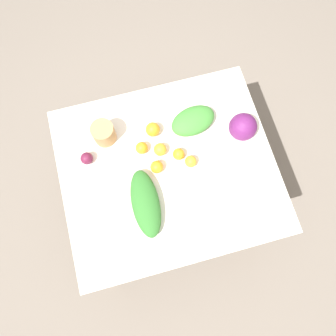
{
  "coord_description": "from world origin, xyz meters",
  "views": [
    {
      "loc": [
        -0.13,
        -0.49,
        2.49
      ],
      "look_at": [
        0.0,
        0.0,
        0.8
      ],
      "focal_mm": 35.0,
      "sensor_mm": 36.0,
      "label": 1
    }
  ],
  "objects_px": {
    "orange_1": "(179,154)",
    "orange_5": "(153,129)",
    "orange_4": "(191,162)",
    "paper_bag": "(104,133)",
    "greens_bunch_chard": "(193,121)",
    "orange_2": "(160,149)",
    "greens_bunch_dandelion": "(146,203)",
    "cabbage_purple": "(243,127)",
    "orange_0": "(157,167)",
    "beet_root": "(87,158)",
    "orange_3": "(142,148)"
  },
  "relations": [
    {
      "from": "greens_bunch_dandelion",
      "to": "orange_4",
      "type": "xyz_separation_m",
      "value": [
        0.29,
        0.16,
        -0.01
      ]
    },
    {
      "from": "orange_1",
      "to": "orange_5",
      "type": "bearing_deg",
      "value": 120.06
    },
    {
      "from": "beet_root",
      "to": "greens_bunch_chard",
      "type": "bearing_deg",
      "value": 5.36
    },
    {
      "from": "greens_bunch_dandelion",
      "to": "orange_5",
      "type": "height_order",
      "value": "greens_bunch_dandelion"
    },
    {
      "from": "orange_5",
      "to": "beet_root",
      "type": "bearing_deg",
      "value": -170.08
    },
    {
      "from": "paper_bag",
      "to": "orange_2",
      "type": "bearing_deg",
      "value": -30.58
    },
    {
      "from": "paper_bag",
      "to": "orange_2",
      "type": "xyz_separation_m",
      "value": [
        0.28,
        -0.16,
        -0.03
      ]
    },
    {
      "from": "greens_bunch_dandelion",
      "to": "greens_bunch_chard",
      "type": "distance_m",
      "value": 0.53
    },
    {
      "from": "orange_1",
      "to": "greens_bunch_chard",
      "type": "bearing_deg",
      "value": 51.95
    },
    {
      "from": "paper_bag",
      "to": "greens_bunch_chard",
      "type": "xyz_separation_m",
      "value": [
        0.49,
        -0.05,
        -0.02
      ]
    },
    {
      "from": "orange_2",
      "to": "cabbage_purple",
      "type": "bearing_deg",
      "value": -0.75
    },
    {
      "from": "cabbage_purple",
      "to": "beet_root",
      "type": "bearing_deg",
      "value": 175.92
    },
    {
      "from": "greens_bunch_dandelion",
      "to": "greens_bunch_chard",
      "type": "xyz_separation_m",
      "value": [
        0.37,
        0.38,
        -0.0
      ]
    },
    {
      "from": "cabbage_purple",
      "to": "orange_0",
      "type": "distance_m",
      "value": 0.52
    },
    {
      "from": "greens_bunch_dandelion",
      "to": "beet_root",
      "type": "relative_size",
      "value": 5.34
    },
    {
      "from": "orange_5",
      "to": "greens_bunch_dandelion",
      "type": "bearing_deg",
      "value": -109.47
    },
    {
      "from": "beet_root",
      "to": "orange_0",
      "type": "bearing_deg",
      "value": -22.53
    },
    {
      "from": "cabbage_purple",
      "to": "orange_3",
      "type": "distance_m",
      "value": 0.56
    },
    {
      "from": "greens_bunch_chard",
      "to": "orange_5",
      "type": "bearing_deg",
      "value": 177.53
    },
    {
      "from": "paper_bag",
      "to": "orange_5",
      "type": "bearing_deg",
      "value": -8.5
    },
    {
      "from": "orange_1",
      "to": "orange_4",
      "type": "relative_size",
      "value": 1.0
    },
    {
      "from": "orange_5",
      "to": "orange_4",
      "type": "bearing_deg",
      "value": -56.83
    },
    {
      "from": "orange_1",
      "to": "orange_3",
      "type": "relative_size",
      "value": 0.97
    },
    {
      "from": "orange_4",
      "to": "paper_bag",
      "type": "bearing_deg",
      "value": 146.84
    },
    {
      "from": "cabbage_purple",
      "to": "greens_bunch_chard",
      "type": "height_order",
      "value": "cabbage_purple"
    },
    {
      "from": "greens_bunch_chard",
      "to": "greens_bunch_dandelion",
      "type": "bearing_deg",
      "value": -133.94
    },
    {
      "from": "orange_1",
      "to": "greens_bunch_dandelion",
      "type": "bearing_deg",
      "value": -137.75
    },
    {
      "from": "greens_bunch_chard",
      "to": "orange_1",
      "type": "relative_size",
      "value": 3.92
    },
    {
      "from": "orange_0",
      "to": "orange_1",
      "type": "relative_size",
      "value": 1.08
    },
    {
      "from": "orange_3",
      "to": "orange_0",
      "type": "bearing_deg",
      "value": -67.59
    },
    {
      "from": "orange_4",
      "to": "orange_5",
      "type": "distance_m",
      "value": 0.28
    },
    {
      "from": "paper_bag",
      "to": "greens_bunch_dandelion",
      "type": "height_order",
      "value": "paper_bag"
    },
    {
      "from": "cabbage_purple",
      "to": "orange_0",
      "type": "relative_size",
      "value": 2.17
    },
    {
      "from": "orange_4",
      "to": "orange_2",
      "type": "bearing_deg",
      "value": 142.26
    },
    {
      "from": "greens_bunch_dandelion",
      "to": "orange_5",
      "type": "distance_m",
      "value": 0.42
    },
    {
      "from": "paper_bag",
      "to": "orange_4",
      "type": "bearing_deg",
      "value": -33.16
    },
    {
      "from": "greens_bunch_chard",
      "to": "orange_5",
      "type": "height_order",
      "value": "greens_bunch_chard"
    },
    {
      "from": "orange_1",
      "to": "orange_2",
      "type": "relative_size",
      "value": 0.92
    },
    {
      "from": "orange_2",
      "to": "orange_3",
      "type": "height_order",
      "value": "orange_2"
    },
    {
      "from": "greens_bunch_chard",
      "to": "orange_4",
      "type": "relative_size",
      "value": 3.93
    },
    {
      "from": "greens_bunch_dandelion",
      "to": "orange_1",
      "type": "bearing_deg",
      "value": 42.25
    },
    {
      "from": "orange_3",
      "to": "orange_4",
      "type": "distance_m",
      "value": 0.28
    },
    {
      "from": "beet_root",
      "to": "orange_2",
      "type": "xyz_separation_m",
      "value": [
        0.4,
        -0.06,
        0.0
      ]
    },
    {
      "from": "greens_bunch_chard",
      "to": "orange_1",
      "type": "height_order",
      "value": "greens_bunch_chard"
    },
    {
      "from": "orange_2",
      "to": "greens_bunch_chard",
      "type": "bearing_deg",
      "value": 27.31
    },
    {
      "from": "greens_bunch_chard",
      "to": "orange_2",
      "type": "bearing_deg",
      "value": -152.69
    },
    {
      "from": "greens_bunch_dandelion",
      "to": "orange_0",
      "type": "distance_m",
      "value": 0.21
    },
    {
      "from": "beet_root",
      "to": "cabbage_purple",
      "type": "bearing_deg",
      "value": -4.08
    },
    {
      "from": "orange_0",
      "to": "greens_bunch_dandelion",
      "type": "bearing_deg",
      "value": -120.89
    },
    {
      "from": "greens_bunch_dandelion",
      "to": "orange_2",
      "type": "height_order",
      "value": "greens_bunch_dandelion"
    }
  ]
}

